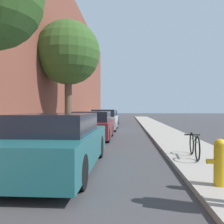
{
  "coord_description": "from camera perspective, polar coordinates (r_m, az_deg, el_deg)",
  "views": [
    {
      "loc": [
        0.76,
        1.13,
        1.48
      ],
      "look_at": [
        0.1,
        11.08,
        1.34
      ],
      "focal_mm": 38.76,
      "sensor_mm": 36.0,
      "label": 1
    }
  ],
  "objects": [
    {
      "name": "building_facade_left",
      "position": [
        16.2,
        -14.88,
        15.15
      ],
      "size": [
        0.7,
        52.0,
        10.99
      ],
      "color": "brown",
      "rests_on": "ground"
    },
    {
      "name": "ground_plane",
      "position": [
        14.97,
        0.87,
        -4.84
      ],
      "size": [
        120.0,
        120.0,
        0.0
      ],
      "primitive_type": "plane",
      "color": "#3D3D3F"
    },
    {
      "name": "parked_car_teal",
      "position": [
        6.03,
        -12.22,
        -7.06
      ],
      "size": [
        1.76,
        4.67,
        1.36
      ],
      "color": "black",
      "rests_on": "ground"
    },
    {
      "name": "street_tree_far",
      "position": [
        14.3,
        -10.31,
        13.48
      ],
      "size": [
        3.62,
        3.62,
        6.34
      ],
      "color": "brown",
      "rests_on": "sidewalk_left"
    },
    {
      "name": "fire_hydrant",
      "position": [
        4.76,
        24.18,
        -10.61
      ],
      "size": [
        0.48,
        0.22,
        0.83
      ],
      "color": "gold",
      "rests_on": "sidewalk_right"
    },
    {
      "name": "parked_car_silver",
      "position": [
        16.68,
        -1.78,
        -1.95
      ],
      "size": [
        1.72,
        4.12,
        1.4
      ],
      "color": "black",
      "rests_on": "ground"
    },
    {
      "name": "sidewalk_right",
      "position": [
        15.1,
        11.97,
        -4.58
      ],
      "size": [
        2.0,
        52.0,
        0.12
      ],
      "color": "#9E998E",
      "rests_on": "ground"
    },
    {
      "name": "sidewalk_left",
      "position": [
        15.38,
        -10.02,
        -4.47
      ],
      "size": [
        2.0,
        52.0,
        0.12
      ],
      "color": "#9E998E",
      "rests_on": "ground"
    },
    {
      "name": "parked_car_maroon",
      "position": [
        11.73,
        -4.54,
        -3.28
      ],
      "size": [
        1.81,
        3.95,
        1.34
      ],
      "color": "black",
      "rests_on": "ground"
    },
    {
      "name": "parked_car_navy",
      "position": [
        21.79,
        -0.76,
        -1.4
      ],
      "size": [
        1.71,
        4.04,
        1.3
      ],
      "color": "black",
      "rests_on": "ground"
    },
    {
      "name": "bicycle",
      "position": [
        7.15,
        18.85,
        -7.45
      ],
      "size": [
        0.44,
        1.6,
        0.65
      ],
      "rotation": [
        0.0,
        0.0,
        -0.1
      ],
      "color": "black",
      "rests_on": "sidewalk_right"
    }
  ]
}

